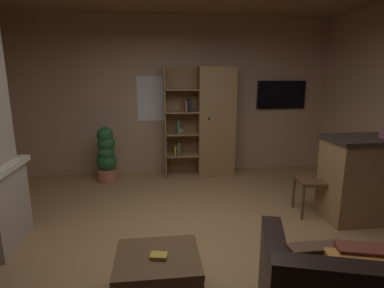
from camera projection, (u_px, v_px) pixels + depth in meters
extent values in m
cube|color=#A37A4C|center=(197.00, 249.00, 3.26)|extent=(5.71, 5.42, 0.02)
cube|color=tan|center=(177.00, 97.00, 5.60)|extent=(5.83, 0.06, 2.83)
cube|color=white|center=(157.00, 99.00, 5.53)|extent=(0.71, 0.01, 0.80)
cube|color=#997047|center=(216.00, 122.00, 5.51)|extent=(0.65, 0.38, 1.95)
cube|color=#997047|center=(180.00, 121.00, 5.61)|extent=(0.60, 0.02, 1.95)
cube|color=#997047|center=(165.00, 123.00, 5.40)|extent=(0.02, 0.38, 1.95)
sphere|color=black|center=(209.00, 119.00, 5.27)|extent=(0.04, 0.04, 0.04)
cube|color=#997047|center=(182.00, 174.00, 5.65)|extent=(0.60, 0.38, 0.02)
cube|color=#997047|center=(182.00, 155.00, 5.56)|extent=(0.60, 0.38, 0.02)
cube|color=#997047|center=(181.00, 134.00, 5.48)|extent=(0.60, 0.38, 0.02)
cube|color=#997047|center=(181.00, 112.00, 5.39)|extent=(0.60, 0.38, 0.02)
cube|color=#997047|center=(181.00, 90.00, 5.31)|extent=(0.60, 0.38, 0.02)
cube|color=#387247|center=(178.00, 127.00, 5.39)|extent=(0.04, 0.23, 0.23)
cube|color=brown|center=(186.00, 106.00, 5.32)|extent=(0.04, 0.23, 0.19)
cube|color=gold|center=(176.00, 150.00, 5.48)|extent=(0.05, 0.23, 0.17)
cube|color=brown|center=(177.00, 150.00, 5.48)|extent=(0.04, 0.23, 0.18)
cube|color=#387247|center=(179.00, 149.00, 5.48)|extent=(0.03, 0.23, 0.23)
cube|color=black|center=(189.00, 106.00, 5.33)|extent=(0.05, 0.23, 0.21)
sphere|color=beige|center=(180.00, 131.00, 5.47)|extent=(0.10, 0.10, 0.10)
cube|color=#997047|center=(380.00, 180.00, 3.86)|extent=(1.39, 0.56, 1.03)
cube|color=brown|center=(371.00, 274.00, 1.96)|extent=(0.48, 0.26, 0.38)
cube|color=brown|center=(317.00, 268.00, 2.05)|extent=(0.39, 0.17, 0.32)
cube|color=#C67F33|center=(359.00, 285.00, 1.91)|extent=(0.45, 0.29, 0.40)
cube|color=brown|center=(158.00, 258.00, 2.41)|extent=(0.66, 0.58, 0.05)
cube|color=brown|center=(158.00, 266.00, 2.43)|extent=(0.60, 0.52, 0.08)
cube|color=brown|center=(124.00, 265.00, 2.66)|extent=(0.07, 0.07, 0.36)
cube|color=brown|center=(191.00, 261.00, 2.73)|extent=(0.07, 0.07, 0.36)
cube|color=gold|center=(159.00, 256.00, 2.37)|extent=(0.15, 0.12, 0.03)
cube|color=brown|center=(313.00, 180.00, 3.99)|extent=(0.47, 0.47, 0.04)
cube|color=brown|center=(330.00, 163.00, 3.94)|extent=(0.09, 0.40, 0.44)
cylinder|color=brown|center=(294.00, 192.00, 4.21)|extent=(0.04, 0.04, 0.46)
cylinder|color=brown|center=(303.00, 202.00, 3.86)|extent=(0.04, 0.04, 0.46)
cylinder|color=brown|center=(320.00, 192.00, 4.21)|extent=(0.04, 0.04, 0.46)
cylinder|color=brown|center=(331.00, 202.00, 3.86)|extent=(0.04, 0.04, 0.46)
cylinder|color=#B77051|center=(108.00, 175.00, 5.32)|extent=(0.34, 0.34, 0.21)
sphere|color=#235B2D|center=(107.00, 161.00, 5.30)|extent=(0.35, 0.35, 0.35)
sphere|color=#235B2D|center=(106.00, 152.00, 5.23)|extent=(0.28, 0.28, 0.28)
sphere|color=#235B2D|center=(106.00, 143.00, 5.20)|extent=(0.30, 0.30, 0.30)
sphere|color=#235B2D|center=(105.00, 135.00, 5.14)|extent=(0.27, 0.27, 0.27)
cube|color=black|center=(281.00, 95.00, 5.77)|extent=(0.93, 0.05, 0.52)
cube|color=black|center=(282.00, 95.00, 5.75)|extent=(0.89, 0.01, 0.48)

